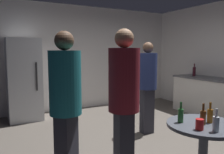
% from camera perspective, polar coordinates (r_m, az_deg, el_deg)
% --- Properties ---
extents(ground_plane, '(5.20, 5.20, 0.10)m').
position_cam_1_polar(ground_plane, '(4.20, 7.44, -15.60)').
color(ground_plane, '#5B544C').
extents(wall_back, '(5.32, 0.06, 2.70)m').
position_cam_1_polar(wall_back, '(6.22, -6.72, 4.79)').
color(wall_back, silver).
rests_on(wall_back, ground_plane).
extents(refrigerator, '(0.70, 0.68, 1.80)m').
position_cam_1_polar(refrigerator, '(5.43, -20.99, -0.59)').
color(refrigerator, silver).
rests_on(refrigerator, ground_plane).
extents(kitchen_counter, '(0.64, 2.07, 0.90)m').
position_cam_1_polar(kitchen_counter, '(5.85, 23.97, -4.68)').
color(kitchen_counter, beige).
rests_on(kitchen_counter, ground_plane).
extents(wine_bottle_on_counter, '(0.08, 0.08, 0.31)m').
position_cam_1_polar(wine_bottle_on_counter, '(6.20, 19.71, 1.38)').
color(wine_bottle_on_counter, '#3F141E').
rests_on(wine_bottle_on_counter, kitchen_counter).
extents(foreground_table, '(0.80, 0.80, 0.73)m').
position_cam_1_polar(foreground_table, '(2.77, 21.81, -12.80)').
color(foreground_table, '#4C515B').
rests_on(foreground_table, ground_plane).
extents(beer_bottle_amber, '(0.06, 0.06, 0.23)m').
position_cam_1_polar(beer_bottle_amber, '(2.79, 23.12, -8.72)').
color(beer_bottle_amber, '#8C5919').
rests_on(beer_bottle_amber, foreground_table).
extents(beer_bottle_brown, '(0.06, 0.06, 0.23)m').
position_cam_1_polar(beer_bottle_brown, '(2.69, 21.63, -9.17)').
color(beer_bottle_brown, '#593314').
rests_on(beer_bottle_brown, foreground_table).
extents(beer_bottle_green, '(0.06, 0.06, 0.23)m').
position_cam_1_polar(beer_bottle_green, '(2.69, 16.65, -9.01)').
color(beer_bottle_green, '#26662D').
rests_on(beer_bottle_green, foreground_table).
extents(beer_bottle_clear, '(0.06, 0.06, 0.23)m').
position_cam_1_polar(beer_bottle_clear, '(2.51, 24.38, -10.46)').
color(beer_bottle_clear, silver).
rests_on(beer_bottle_clear, foreground_table).
extents(plastic_cup_red, '(0.08, 0.08, 0.11)m').
position_cam_1_polar(plastic_cup_red, '(2.51, 20.90, -10.92)').
color(plastic_cup_red, red).
rests_on(plastic_cup_red, foreground_table).
extents(person_in_navy_shirt, '(0.37, 0.37, 1.69)m').
position_cam_1_polar(person_in_navy_shirt, '(4.26, 8.79, -0.87)').
color(person_in_navy_shirt, '#2D2D38').
rests_on(person_in_navy_shirt, ground_plane).
extents(person_in_teal_shirt, '(0.48, 0.48, 1.73)m').
position_cam_1_polar(person_in_teal_shirt, '(2.50, -11.46, -5.39)').
color(person_in_teal_shirt, '#2D2D38').
rests_on(person_in_teal_shirt, ground_plane).
extents(person_in_maroon_shirt, '(0.39, 0.39, 1.76)m').
position_cam_1_polar(person_in_maroon_shirt, '(2.52, 2.96, -4.74)').
color(person_in_maroon_shirt, '#2D2D38').
rests_on(person_in_maroon_shirt, ground_plane).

